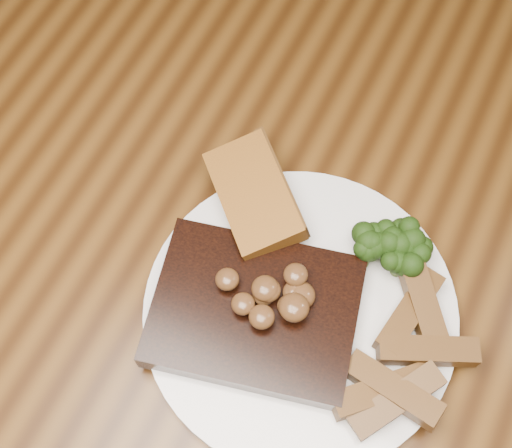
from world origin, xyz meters
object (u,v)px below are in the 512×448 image
Objects in this scene: dining_table at (261,287)px; steak at (255,312)px; plate at (300,313)px; potato_wedges at (385,340)px; garlic_bread at (255,205)px.

dining_table is 0.14m from steak.
potato_wedges is (0.08, 0.00, 0.02)m from plate.
steak is at bearing -69.63° from dining_table.
steak is 1.59× the size of garlic_bread.
plate is 0.05m from steak.
plate is 0.11m from garlic_bread.
plate is at bearing -176.78° from potato_wedges.
plate is at bearing 2.12° from garlic_bread.
garlic_bread is at bearing 157.09° from potato_wedges.
potato_wedges is (0.14, -0.03, 0.12)m from dining_table.
plate is at bearing 20.17° from steak.
dining_table is at bearing 146.54° from plate.
steak is at bearing -166.42° from potato_wedges.
garlic_bread is 0.18m from potato_wedges.
steak reaches higher than dining_table.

